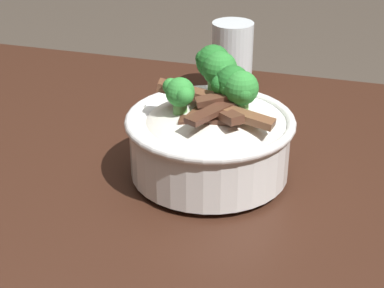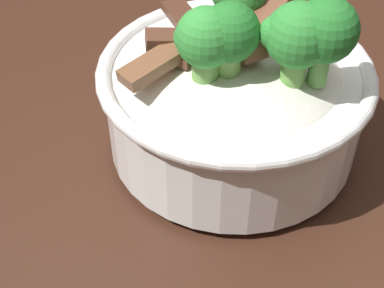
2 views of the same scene
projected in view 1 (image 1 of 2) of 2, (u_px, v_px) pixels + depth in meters
The scene contains 3 objects.
dining_table at pixel (185, 257), 0.80m from camera, with size 1.32×0.93×0.79m.
rice_bowl at pixel (211, 132), 0.78m from camera, with size 0.22×0.22×0.16m.
drinking_glass at pixel (232, 63), 1.04m from camera, with size 0.07×0.07×0.12m.
Camera 1 is at (-0.19, 0.61, 1.21)m, focal length 57.95 mm.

